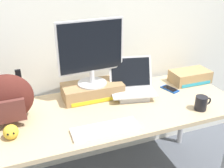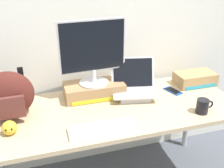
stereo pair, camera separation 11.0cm
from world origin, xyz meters
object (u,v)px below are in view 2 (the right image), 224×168
at_px(open_laptop, 134,90).
at_px(desktop_monitor, 93,52).
at_px(toner_box_yellow, 94,90).
at_px(external_keyboard, 102,129).
at_px(messenger_backpack, 8,95).
at_px(plush_toy, 9,128).
at_px(coffee_mug, 203,106).
at_px(toner_box_cyan, 195,79).
at_px(cell_phone, 173,91).

bearing_deg(open_laptop, desktop_monitor, 174.66).
relative_size(toner_box_yellow, external_keyboard, 1.06).
height_order(messenger_backpack, plush_toy, messenger_backpack).
height_order(messenger_backpack, coffee_mug, messenger_backpack).
distance_m(open_laptop, external_keyboard, 0.49).
bearing_deg(toner_box_yellow, toner_box_cyan, -2.23).
height_order(open_laptop, plush_toy, open_laptop).
bearing_deg(external_keyboard, coffee_mug, 1.39).
bearing_deg(messenger_backpack, desktop_monitor, 9.97).
bearing_deg(toner_box_yellow, desktop_monitor, -84.74).
xyz_separation_m(desktop_monitor, messenger_backpack, (-0.58, -0.11, -0.20)).
relative_size(toner_box_yellow, messenger_backpack, 1.32).
distance_m(desktop_monitor, messenger_backpack, 0.63).
xyz_separation_m(desktop_monitor, plush_toy, (-0.58, -0.32, -0.31)).
bearing_deg(open_laptop, toner_box_yellow, 174.46).
height_order(desktop_monitor, external_keyboard, desktop_monitor).
xyz_separation_m(open_laptop, messenger_backpack, (-0.86, -0.02, 0.10)).
height_order(toner_box_yellow, external_keyboard, toner_box_yellow).
xyz_separation_m(messenger_backpack, cell_phone, (1.19, 0.01, -0.15)).
bearing_deg(cell_phone, open_laptop, 160.21).
bearing_deg(cell_phone, messenger_backpack, 162.93).
bearing_deg(toner_box_yellow, messenger_backpack, -169.06).
distance_m(cell_phone, plush_toy, 1.21).
bearing_deg(plush_toy, coffee_mug, -5.47).
relative_size(coffee_mug, toner_box_cyan, 0.38).
distance_m(coffee_mug, cell_phone, 0.34).
relative_size(external_keyboard, plush_toy, 4.78).
relative_size(desktop_monitor, cell_phone, 3.02).
distance_m(open_laptop, messenger_backpack, 0.87).
bearing_deg(desktop_monitor, cell_phone, -13.19).
distance_m(messenger_backpack, coffee_mug, 1.27).
bearing_deg(coffee_mug, plush_toy, 174.53).
height_order(desktop_monitor, plush_toy, desktop_monitor).
distance_m(external_keyboard, coffee_mug, 0.69).
distance_m(desktop_monitor, toner_box_cyan, 0.89).
xyz_separation_m(desktop_monitor, open_laptop, (0.28, -0.09, -0.29)).
height_order(toner_box_yellow, toner_box_cyan, toner_box_yellow).
bearing_deg(toner_box_yellow, external_keyboard, -97.12).
bearing_deg(coffee_mug, open_laptop, 135.37).
relative_size(desktop_monitor, open_laptop, 1.31).
xyz_separation_m(external_keyboard, messenger_backpack, (-0.53, 0.33, 0.14)).
bearing_deg(external_keyboard, desktop_monitor, 83.98).
bearing_deg(cell_phone, desktop_monitor, 152.96).
bearing_deg(plush_toy, toner_box_yellow, 28.97).
xyz_separation_m(coffee_mug, plush_toy, (-1.22, 0.12, -0.01)).
distance_m(toner_box_yellow, toner_box_cyan, 0.84).
height_order(external_keyboard, messenger_backpack, messenger_backpack).
relative_size(toner_box_yellow, open_laptop, 1.20).
relative_size(messenger_backpack, plush_toy, 3.85).
height_order(coffee_mug, cell_phone, coffee_mug).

